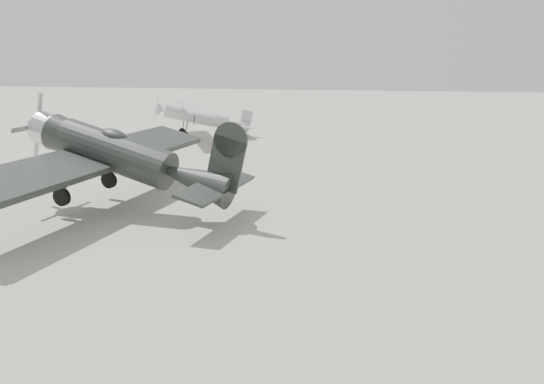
{
  "coord_description": "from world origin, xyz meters",
  "views": [
    {
      "loc": [
        4.94,
        -15.28,
        6.6
      ],
      "look_at": [
        1.86,
        3.65,
        1.5
      ],
      "focal_mm": 35.0,
      "sensor_mm": 36.0,
      "label": 1
    }
  ],
  "objects": [
    {
      "name": "ground",
      "position": [
        0.0,
        0.0,
        0.0
      ],
      "size": [
        160.0,
        160.0,
        0.0
      ],
      "primitive_type": "plane",
      "color": "gray",
      "rests_on": "ground"
    },
    {
      "name": "lowwing_monoplane",
      "position": [
        -4.46,
        4.94,
        2.36
      ],
      "size": [
        10.03,
        13.92,
        4.47
      ],
      "rotation": [
        0.0,
        0.24,
        -0.19
      ],
      "color": "black",
      "rests_on": "ground"
    },
    {
      "name": "highwing_monoplane",
      "position": [
        -7.16,
        24.53,
        1.87
      ],
      "size": [
        7.87,
        10.25,
        2.99
      ],
      "rotation": [
        0.0,
        0.23,
        0.43
      ],
      "color": "#A9ACAE",
      "rests_on": "ground"
    }
  ]
}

